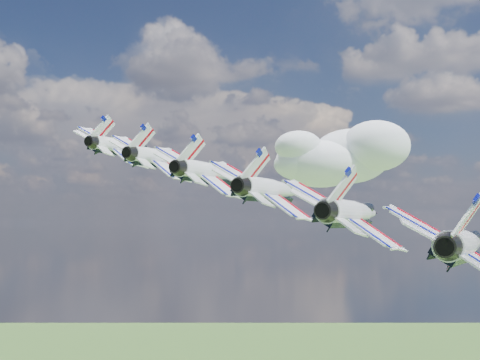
% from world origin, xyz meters
% --- Properties ---
extents(cloud_far, '(56.54, 44.42, 22.21)m').
position_xyz_m(cloud_far, '(21.08, 246.29, 181.15)').
color(cloud_far, white).
extents(jet_0, '(17.41, 20.15, 10.31)m').
position_xyz_m(jet_0, '(-14.67, 25.47, 160.07)').
color(jet_0, white).
extents(jet_1, '(17.41, 20.15, 10.31)m').
position_xyz_m(jet_1, '(-6.67, 16.91, 157.49)').
color(jet_1, white).
extents(jet_2, '(17.41, 20.15, 10.31)m').
position_xyz_m(jet_2, '(1.34, 8.36, 154.91)').
color(jet_2, silver).
extents(jet_3, '(17.41, 20.15, 10.31)m').
position_xyz_m(jet_3, '(9.34, -0.20, 152.32)').
color(jet_3, white).
extents(jet_4, '(17.41, 20.15, 10.31)m').
position_xyz_m(jet_4, '(17.35, -8.75, 149.74)').
color(jet_4, silver).
extents(jet_5, '(17.41, 20.15, 10.31)m').
position_xyz_m(jet_5, '(25.35, -17.31, 147.16)').
color(jet_5, silver).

